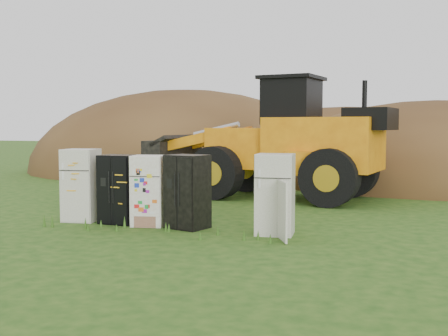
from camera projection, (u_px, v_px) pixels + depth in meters
The scene contains 10 objects.
ground at pixel (174, 227), 12.92m from camera, with size 120.00×120.00×0.00m, color #1F4712.
fridge_leftmost at pixel (81, 185), 13.72m from camera, with size 0.78×0.75×1.76m, color white, non-canonical shape.
fridge_black_side at pixel (120, 189), 13.40m from camera, with size 0.86×0.68×1.64m, color black, non-canonical shape.
fridge_sticker at pixel (149, 191), 13.08m from camera, with size 0.73×0.68×1.64m, color white, non-canonical shape.
fridge_dark_mid at pixel (187, 192), 12.74m from camera, with size 0.86×0.70×1.68m, color black, non-canonical shape.
fridge_open_door at pixel (275, 194), 12.01m from camera, with size 0.79×0.73×1.73m, color white, non-canonical shape.
wheel_loader at pixel (263, 138), 18.32m from camera, with size 8.04×3.26×3.89m, color orange, non-canonical shape.
dirt_mound_right at pixel (434, 184), 22.34m from camera, with size 14.25×10.45×6.69m, color #462C16.
dirt_mound_left at pixel (182, 172), 28.09m from camera, with size 16.24×12.18×8.24m, color #462C16.
dirt_mound_back at pixel (344, 170), 29.88m from camera, with size 17.02×11.35×6.69m, color #462C16.
Camera 1 is at (5.54, -11.57, 2.33)m, focal length 45.00 mm.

